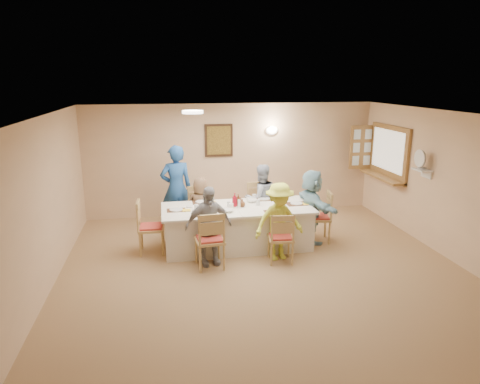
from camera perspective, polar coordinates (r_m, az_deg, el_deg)
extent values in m
plane|color=#A37E52|center=(6.79, 3.87, -11.54)|extent=(7.00, 7.00, 0.00)
plane|color=beige|center=(9.68, -1.08, 4.34)|extent=(6.50, 0.00, 6.50)
plane|color=beige|center=(3.34, 19.84, -17.99)|extent=(6.50, 0.00, 6.50)
plane|color=beige|center=(6.38, -25.53, -2.70)|extent=(0.00, 7.00, 7.00)
plane|color=beige|center=(7.79, 27.90, 0.00)|extent=(0.00, 7.00, 7.00)
plane|color=white|center=(6.11, 4.28, 9.97)|extent=(7.00, 7.00, 0.00)
cube|color=#372113|center=(9.53, -2.85, 6.90)|extent=(0.62, 0.04, 0.72)
cube|color=black|center=(9.51, -2.83, 6.88)|extent=(0.52, 0.02, 0.62)
ellipsoid|color=white|center=(9.71, 4.27, 8.21)|extent=(0.26, 0.09, 0.18)
cylinder|color=white|center=(7.43, -6.33, 10.56)|extent=(0.36, 0.36, 0.05)
cube|color=olive|center=(9.67, 19.24, 5.01)|extent=(0.06, 1.50, 1.15)
cube|color=olive|center=(9.71, 18.36, 1.96)|extent=(0.30, 1.50, 0.05)
cube|color=olive|center=(10.21, 15.89, 5.75)|extent=(0.55, 0.04, 1.00)
cube|color=white|center=(8.52, 23.11, 2.72)|extent=(0.22, 0.36, 0.03)
cube|color=white|center=(7.88, -0.37, -4.67)|extent=(2.72, 1.15, 0.76)
imported|color=brown|center=(8.39, -5.22, -2.01)|extent=(0.64, 0.47, 1.18)
imported|color=#99A3B7|center=(8.54, 2.80, -0.91)|extent=(0.86, 0.77, 1.40)
imported|color=#9F9EA2|center=(7.07, -4.21, -4.54)|extent=(0.90, 0.61, 1.34)
imported|color=#E4F149|center=(7.29, 5.23, -3.95)|extent=(1.02, 0.75, 1.35)
imported|color=#8EC0D3|center=(8.14, 9.53, -1.89)|extent=(1.41, 0.78, 1.40)
imported|color=#214F92|center=(8.74, -8.49, 0.52)|extent=(0.77, 0.62, 1.75)
cube|color=#472B19|center=(7.29, -4.45, -3.19)|extent=(0.33, 0.25, 0.01)
cylinder|color=white|center=(7.29, -4.45, -3.12)|extent=(0.24, 0.24, 0.01)
cube|color=yellow|center=(7.26, -3.00, -3.18)|extent=(0.14, 0.14, 0.01)
cube|color=#472B19|center=(7.50, 4.71, -2.68)|extent=(0.37, 0.27, 0.01)
cylinder|color=white|center=(7.50, 4.72, -2.60)|extent=(0.25, 0.25, 0.02)
cube|color=yellow|center=(7.50, 6.14, -2.66)|extent=(0.14, 0.14, 0.01)
cube|color=#472B19|center=(8.09, -5.08, -1.37)|extent=(0.36, 0.27, 0.01)
cylinder|color=white|center=(8.09, -5.08, -1.31)|extent=(0.25, 0.25, 0.02)
cube|color=yellow|center=(8.06, -3.77, -1.36)|extent=(0.15, 0.15, 0.01)
cube|color=#472B19|center=(8.28, 3.22, -0.96)|extent=(0.36, 0.27, 0.01)
cylinder|color=white|center=(8.28, 3.22, -0.89)|extent=(0.23, 0.23, 0.01)
cube|color=yellow|center=(8.27, 4.51, -0.94)|extent=(0.14, 0.14, 0.01)
cube|color=#472B19|center=(7.66, -8.51, -2.42)|extent=(0.33, 0.24, 0.01)
cylinder|color=white|center=(7.66, -8.51, -2.34)|extent=(0.23, 0.23, 0.01)
cube|color=yellow|center=(7.62, -7.14, -2.41)|extent=(0.14, 0.14, 0.01)
cube|color=#472B19|center=(8.03, 7.53, -1.57)|extent=(0.38, 0.28, 0.01)
cylinder|color=white|center=(8.02, 7.53, -1.51)|extent=(0.23, 0.23, 0.01)
cube|color=yellow|center=(8.04, 8.86, -1.55)|extent=(0.15, 0.15, 0.01)
imported|color=white|center=(7.32, -5.97, -2.77)|extent=(0.16, 0.16, 0.10)
imported|color=white|center=(8.34, 1.95, -0.57)|extent=(0.10, 0.10, 0.08)
imported|color=white|center=(7.48, -1.65, -2.49)|extent=(0.27, 0.27, 0.05)
imported|color=white|center=(8.07, 1.53, -1.14)|extent=(0.23, 0.23, 0.06)
imported|color=#A30D1F|center=(7.77, -0.72, -1.05)|extent=(0.15, 0.15, 0.25)
imported|color=brown|center=(7.81, -0.22, -1.07)|extent=(0.16, 0.16, 0.22)
imported|color=brown|center=(7.77, 0.29, -1.46)|extent=(0.16, 0.16, 0.15)
cylinder|color=silver|center=(7.77, -1.53, -1.59)|extent=(0.06, 0.06, 0.09)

